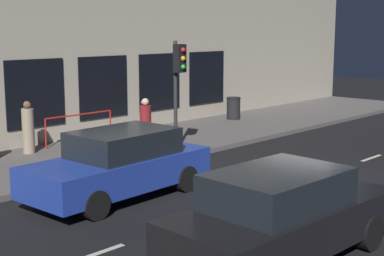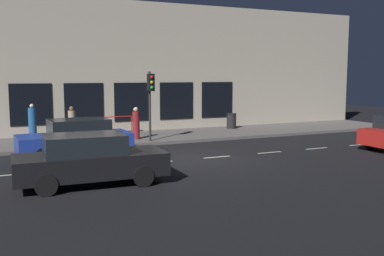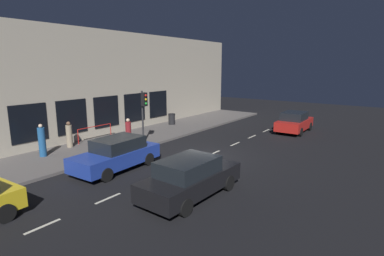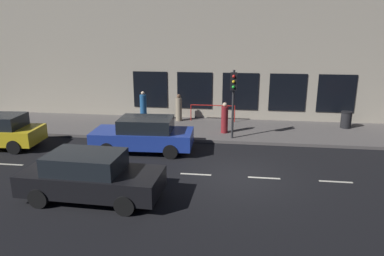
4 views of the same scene
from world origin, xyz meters
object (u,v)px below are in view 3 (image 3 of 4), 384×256
at_px(parked_car_0, 294,122).
at_px(pedestrian_2, 69,135).
at_px(traffic_light, 144,106).
at_px(trash_bin, 172,119).
at_px(parked_car_1, 117,154).
at_px(pedestrian_1, 42,142).
at_px(parked_car_2, 190,177).
at_px(pedestrian_0, 128,132).

bearing_deg(parked_car_0, pedestrian_2, -126.86).
xyz_separation_m(traffic_light, pedestrian_2, (3.23, 3.24, -1.72)).
bearing_deg(trash_bin, pedestrian_2, 88.05).
relative_size(parked_car_0, parked_car_1, 0.90).
bearing_deg(parked_car_1, traffic_light, -65.79).
xyz_separation_m(pedestrian_1, pedestrian_2, (0.57, -2.00, -0.10)).
height_order(parked_car_1, trash_bin, parked_car_1).
height_order(parked_car_0, parked_car_2, same).
distance_m(parked_car_0, parked_car_1, 14.55).
bearing_deg(parked_car_2, traffic_light, 149.17).
bearing_deg(pedestrian_1, parked_car_1, 110.55).
relative_size(parked_car_0, pedestrian_1, 2.28).
xyz_separation_m(traffic_light, pedestrian_1, (2.66, 5.23, -1.61)).
distance_m(pedestrian_1, trash_bin, 11.41).
bearing_deg(parked_car_0, pedestrian_0, -126.27).
relative_size(pedestrian_2, trash_bin, 1.74).
xyz_separation_m(pedestrian_0, pedestrian_1, (1.63, 4.80, 0.09)).
distance_m(parked_car_1, trash_bin, 11.25).
height_order(parked_car_0, trash_bin, parked_car_0).
height_order(traffic_light, parked_car_1, traffic_light).
distance_m(traffic_light, parked_car_2, 8.37).
xyz_separation_m(traffic_light, parked_car_0, (-6.32, -9.93, -1.81)).
bearing_deg(traffic_light, parked_car_2, 147.18).
height_order(parked_car_1, pedestrian_2, pedestrian_2).
bearing_deg(pedestrian_0, parked_car_1, 137.90).
height_order(pedestrian_0, trash_bin, pedestrian_0).
distance_m(parked_car_2, trash_bin, 14.42).
height_order(pedestrian_0, pedestrian_1, pedestrian_1).
distance_m(traffic_light, pedestrian_0, 2.04).
height_order(parked_car_2, pedestrian_0, pedestrian_0).
height_order(traffic_light, trash_bin, traffic_light).
distance_m(parked_car_2, pedestrian_0, 8.85).
height_order(parked_car_1, pedestrian_0, pedestrian_0).
distance_m(parked_car_2, pedestrian_2, 10.16).
relative_size(parked_car_2, pedestrian_0, 2.85).
xyz_separation_m(parked_car_2, pedestrian_0, (7.89, -4.00, 0.10)).
bearing_deg(parked_car_1, pedestrian_0, -51.92).
distance_m(traffic_light, pedestrian_1, 6.09).
distance_m(pedestrian_0, pedestrian_2, 3.56).
relative_size(parked_car_1, pedestrian_1, 2.53).
xyz_separation_m(parked_car_1, pedestrian_1, (4.65, 1.27, 0.20)).
bearing_deg(parked_car_1, parked_car_0, -109.77).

